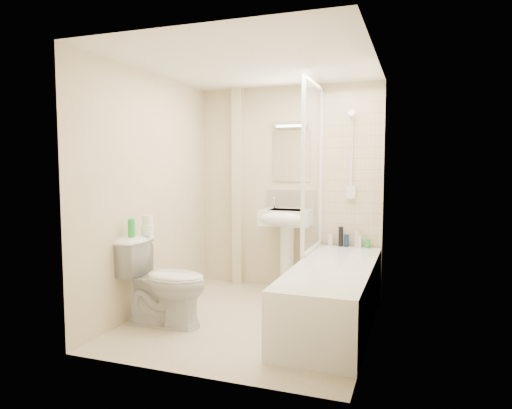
% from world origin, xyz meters
% --- Properties ---
extents(floor, '(2.50, 2.50, 0.00)m').
position_xyz_m(floor, '(0.00, 0.00, 0.00)').
color(floor, beige).
rests_on(floor, ground).
extents(wall_back, '(2.20, 0.02, 2.40)m').
position_xyz_m(wall_back, '(0.00, 1.25, 1.20)').
color(wall_back, beige).
rests_on(wall_back, ground).
extents(wall_left, '(0.02, 2.50, 2.40)m').
position_xyz_m(wall_left, '(-1.10, 0.00, 1.20)').
color(wall_left, beige).
rests_on(wall_left, ground).
extents(wall_right, '(0.02, 2.50, 2.40)m').
position_xyz_m(wall_right, '(1.10, 0.00, 1.20)').
color(wall_right, beige).
rests_on(wall_right, ground).
extents(ceiling, '(2.20, 2.50, 0.02)m').
position_xyz_m(ceiling, '(0.00, 0.00, 2.40)').
color(ceiling, white).
rests_on(ceiling, wall_back).
extents(tile_back, '(0.70, 0.01, 1.75)m').
position_xyz_m(tile_back, '(0.75, 1.24, 1.42)').
color(tile_back, beige).
rests_on(tile_back, wall_back).
extents(tile_right, '(0.01, 2.10, 1.75)m').
position_xyz_m(tile_right, '(1.09, 0.15, 1.42)').
color(tile_right, beige).
rests_on(tile_right, wall_right).
extents(pipe_boxing, '(0.12, 0.12, 2.40)m').
position_xyz_m(pipe_boxing, '(-0.62, 1.19, 1.20)').
color(pipe_boxing, beige).
rests_on(pipe_boxing, ground).
extents(splashback, '(0.60, 0.02, 0.30)m').
position_xyz_m(splashback, '(0.04, 1.24, 1.03)').
color(splashback, beige).
rests_on(splashback, wall_back).
extents(mirror, '(0.46, 0.01, 0.60)m').
position_xyz_m(mirror, '(0.04, 1.24, 1.58)').
color(mirror, white).
rests_on(mirror, wall_back).
extents(strip_light, '(0.42, 0.07, 0.07)m').
position_xyz_m(strip_light, '(0.04, 1.22, 1.95)').
color(strip_light, silver).
rests_on(strip_light, wall_back).
extents(bathtub, '(0.70, 2.10, 0.55)m').
position_xyz_m(bathtub, '(0.75, 0.15, 0.29)').
color(bathtub, white).
rests_on(bathtub, ground).
extents(shower_screen, '(0.04, 0.92, 1.80)m').
position_xyz_m(shower_screen, '(0.40, 0.80, 1.45)').
color(shower_screen, white).
rests_on(shower_screen, bathtub).
extents(shower_fixture, '(0.10, 0.16, 0.99)m').
position_xyz_m(shower_fixture, '(0.75, 1.19, 1.55)').
color(shower_fixture, white).
rests_on(shower_fixture, wall_back).
extents(pedestal_sink, '(0.57, 0.51, 1.09)m').
position_xyz_m(pedestal_sink, '(0.04, 1.01, 0.77)').
color(pedestal_sink, white).
rests_on(pedestal_sink, ground).
extents(bottle_white_a, '(0.06, 0.06, 0.14)m').
position_xyz_m(bottle_white_a, '(0.53, 1.16, 0.62)').
color(bottle_white_a, silver).
rests_on(bottle_white_a, bathtub).
extents(bottle_black_b, '(0.05, 0.05, 0.23)m').
position_xyz_m(bottle_black_b, '(0.65, 1.16, 0.66)').
color(bottle_black_b, black).
rests_on(bottle_black_b, bathtub).
extents(bottle_blue, '(0.05, 0.05, 0.14)m').
position_xyz_m(bottle_blue, '(0.72, 1.16, 0.62)').
color(bottle_blue, navy).
rests_on(bottle_blue, bathtub).
extents(bottle_cream, '(0.06, 0.06, 0.19)m').
position_xyz_m(bottle_cream, '(0.84, 1.16, 0.64)').
color(bottle_cream, beige).
rests_on(bottle_cream, bathtub).
extents(bottle_white_b, '(0.05, 0.05, 0.14)m').
position_xyz_m(bottle_white_b, '(0.86, 1.16, 0.62)').
color(bottle_white_b, white).
rests_on(bottle_white_b, bathtub).
extents(bottle_green, '(0.06, 0.06, 0.10)m').
position_xyz_m(bottle_green, '(0.95, 1.16, 0.60)').
color(bottle_green, green).
rests_on(bottle_green, bathtub).
extents(toilet, '(0.52, 0.84, 0.82)m').
position_xyz_m(toilet, '(-0.72, -0.40, 0.41)').
color(toilet, white).
rests_on(toilet, ground).
extents(toilet_roll_lower, '(0.12, 0.12, 0.09)m').
position_xyz_m(toilet_roll_lower, '(-0.95, -0.31, 0.86)').
color(toilet_roll_lower, white).
rests_on(toilet_roll_lower, toilet).
extents(toilet_roll_upper, '(0.10, 0.10, 0.09)m').
position_xyz_m(toilet_roll_upper, '(-0.96, -0.29, 0.95)').
color(toilet_roll_upper, white).
rests_on(toilet_roll_upper, toilet_roll_lower).
extents(green_bottle, '(0.06, 0.06, 0.17)m').
position_xyz_m(green_bottle, '(-1.00, -0.49, 0.90)').
color(green_bottle, green).
rests_on(green_bottle, toilet).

